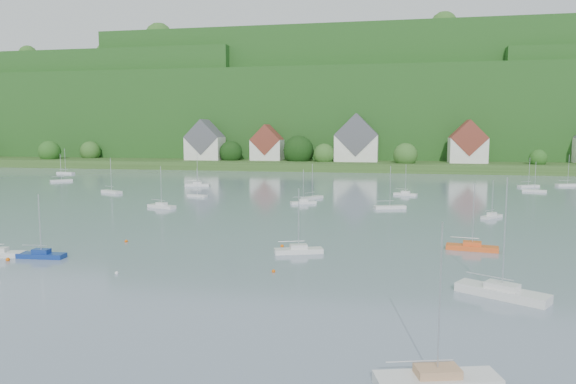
{
  "coord_description": "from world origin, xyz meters",
  "views": [
    {
      "loc": [
        18.14,
        -14.71,
        14.62
      ],
      "look_at": [
        0.62,
        75.0,
        4.0
      ],
      "focal_mm": 33.11,
      "sensor_mm": 36.0,
      "label": 1
    }
  ],
  "objects_px": {
    "near_sailboat_1": "(41,254)",
    "near_sailboat_5": "(472,247)",
    "near_sailboat_3": "(299,250)",
    "near_sailboat_4": "(502,292)",
    "near_sailboat_2": "(437,379)"
  },
  "relations": [
    {
      "from": "near_sailboat_1",
      "to": "near_sailboat_5",
      "type": "xyz_separation_m",
      "value": [
        49.37,
        13.64,
        0.02
      ]
    },
    {
      "from": "near_sailboat_2",
      "to": "near_sailboat_5",
      "type": "distance_m",
      "value": 37.68
    },
    {
      "from": "near_sailboat_3",
      "to": "near_sailboat_1",
      "type": "bearing_deg",
      "value": 176.27
    },
    {
      "from": "near_sailboat_5",
      "to": "near_sailboat_4",
      "type": "bearing_deg",
      "value": -81.36
    },
    {
      "from": "near_sailboat_3",
      "to": "near_sailboat_4",
      "type": "bearing_deg",
      "value": -51.96
    },
    {
      "from": "near_sailboat_4",
      "to": "near_sailboat_5",
      "type": "relative_size",
      "value": 1.28
    },
    {
      "from": "near_sailboat_2",
      "to": "near_sailboat_5",
      "type": "bearing_deg",
      "value": 63.43
    },
    {
      "from": "near_sailboat_3",
      "to": "near_sailboat_5",
      "type": "bearing_deg",
      "value": -3.91
    },
    {
      "from": "near_sailboat_4",
      "to": "near_sailboat_5",
      "type": "xyz_separation_m",
      "value": [
        0.13,
        18.82,
        -0.07
      ]
    },
    {
      "from": "near_sailboat_3",
      "to": "near_sailboat_4",
      "type": "distance_m",
      "value": 24.36
    },
    {
      "from": "near_sailboat_1",
      "to": "near_sailboat_5",
      "type": "distance_m",
      "value": 51.22
    },
    {
      "from": "near_sailboat_5",
      "to": "near_sailboat_2",
      "type": "bearing_deg",
      "value": -91.83
    },
    {
      "from": "near_sailboat_1",
      "to": "near_sailboat_3",
      "type": "xyz_separation_m",
      "value": [
        28.74,
        7.98,
        0.01
      ]
    },
    {
      "from": "near_sailboat_3",
      "to": "near_sailboat_4",
      "type": "height_order",
      "value": "near_sailboat_4"
    },
    {
      "from": "near_sailboat_3",
      "to": "near_sailboat_5",
      "type": "distance_m",
      "value": 21.39
    }
  ]
}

